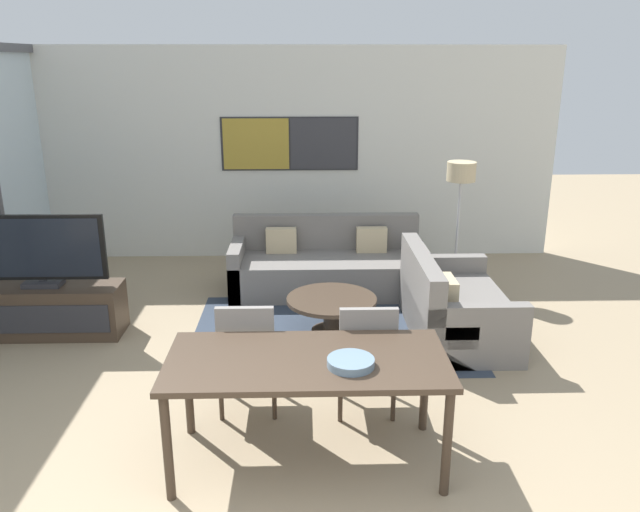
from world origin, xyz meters
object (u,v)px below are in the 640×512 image
Objects in this scene: television at (39,251)px; floor_lamp at (461,183)px; coffee_table at (332,306)px; dining_chair_centre at (366,353)px; tv_console at (47,310)px; sofa_main at (327,266)px; dining_chair_left at (248,352)px; sofa_side at (449,309)px; dining_table at (307,369)px; fruit_bowl at (351,362)px.

television is 0.84× the size of floor_lamp.
dining_chair_centre reaches higher than coffee_table.
tv_console is 0.66× the size of sofa_main.
dining_chair_left is at bearing -104.56° from sofa_main.
sofa_side is 2.32m from dining_chair_left.
coffee_table is at bearing 64.10° from dining_chair_left.
dining_table is 0.81m from dining_chair_left.
tv_console is 2.59m from dining_chair_left.
dining_chair_left is (-0.45, 0.64, -0.19)m from dining_table.
television reaches higher than tv_console.
sofa_main is at bearing -179.88° from floor_lamp.
sofa_side is at bearing -4.36° from coffee_table.
television is at bearing 88.19° from sofa_side.
fruit_bowl reaches higher than coffee_table.
dining_chair_centre is (0.19, -2.76, 0.23)m from sofa_main.
sofa_main reaches higher than fruit_bowl.
sofa_main is 2.50× the size of coffee_table.
sofa_side is at bearing 55.63° from dining_chair_centre.
sofa_main is (2.81, 1.22, 0.02)m from tv_console.
tv_console is 4.87× the size of fruit_bowl.
dining_table is at bearing -39.82° from television.
sofa_main reaches higher than dining_table.
dining_chair_left is at bearing -115.90° from coffee_table.
coffee_table is (-1.16, 0.09, 0.00)m from sofa_side.
fruit_bowl reaches higher than dining_table.
sofa_side is 2.49m from dining_table.
dining_chair_centre is at bearing 145.63° from sofa_side.
sofa_side reaches higher than fruit_bowl.
coffee_table is (2.81, -0.04, 0.02)m from tv_console.
sofa_main is 1.44× the size of sofa_side.
dining_chair_centre is at bearing 53.12° from dining_table.
dining_chair_left is 1.09m from fruit_bowl.
sofa_main is at bearing 90.00° from coffee_table.
television is 3.33m from dining_table.
sofa_side is at bearing 36.22° from dining_chair_left.
fruit_bowl is at bearing -89.55° from coffee_table.
television is 1.39× the size of dining_chair_left.
dining_chair_left is 3.60m from floor_lamp.
sofa_side is 1.73× the size of coffee_table.
tv_console is at bearing -164.22° from floor_lamp.
television is 2.87m from coffee_table.
dining_chair_centre is (0.45, 0.60, -0.19)m from dining_table.
dining_chair_left is 1.00× the size of dining_chair_centre.
dining_chair_left reaches higher than fruit_bowl.
dining_chair_left reaches higher than tv_console.
floor_lamp is at bearing 50.53° from dining_chair_left.
dining_table is (-0.26, -2.09, 0.42)m from coffee_table.
sofa_main reaches higher than coffee_table.
sofa_main is 3.39m from dining_table.
dining_chair_left is at bearing 133.36° from fruit_bowl.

